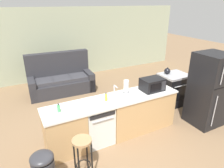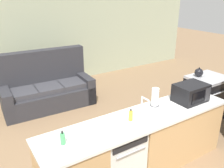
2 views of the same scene
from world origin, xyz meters
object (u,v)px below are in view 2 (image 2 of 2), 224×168
Objects in this scene: kettle at (199,72)px; couch at (47,89)px; paper_towel_roll at (155,97)px; microwave at (191,93)px; dishwasher at (117,156)px; stove_range at (206,97)px; soap_bottle at (131,116)px; dish_soap_bottle at (63,139)px.

kettle is 3.37m from couch.
couch reaches higher than paper_towel_roll.
microwave is 1.26m from kettle.
paper_towel_roll reaches higher than dishwasher.
paper_towel_roll is (-0.58, 0.17, -0.00)m from microwave.
dishwasher is 2.66m from stove_range.
kettle reaches higher than dishwasher.
stove_range is 0.44× the size of couch.
stove_range is at bearing 24.17° from microwave.
soap_bottle is at bearing 4.02° from dishwasher.
couch is at bearing 90.52° from dishwasher.
soap_bottle is at bearing -85.05° from couch.
soap_bottle reaches higher than dishwasher.
dishwasher is 4.10× the size of kettle.
soap_bottle and dish_soap_bottle have the same top height.
dishwasher is at bearing -175.98° from soap_bottle.
couch reaches higher than dishwasher.
couch reaches higher than kettle.
dish_soap_bottle is (-2.11, 0.01, -0.07)m from microwave.
soap_bottle is at bearing 179.16° from microwave.
paper_towel_roll is at bearing 15.42° from soap_bottle.
paper_towel_roll is 1.60× the size of soap_bottle.
soap_bottle is at bearing -164.58° from paper_towel_roll.
kettle is (2.43, 0.68, 0.56)m from dishwasher.
microwave is at bearing -0.05° from dishwasher.
microwave is (-1.23, -0.55, 0.59)m from stove_range.
microwave reaches higher than soap_bottle.
couch is at bearing 106.69° from paper_towel_roll.
kettle is at bearing 32.70° from microwave.
dishwasher is 4.77× the size of soap_bottle.
soap_bottle reaches higher than stove_range.
microwave is 0.61m from paper_towel_roll.
paper_towel_roll is at bearing 6.20° from dish_soap_bottle.
paper_towel_roll reaches higher than kettle.
paper_towel_roll is 1.54m from dish_soap_bottle.
microwave is at bearing -16.59° from paper_towel_roll.
kettle is at bearing 16.69° from soap_bottle.
stove_range is 1.94m from paper_towel_roll.
couch is (-0.25, 2.89, -0.58)m from soap_bottle.
microwave is at bearing -0.84° from soap_bottle.
dish_soap_bottle is at bearing 179.50° from dishwasher.
soap_bottle is (-2.38, -0.53, 0.52)m from stove_range.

